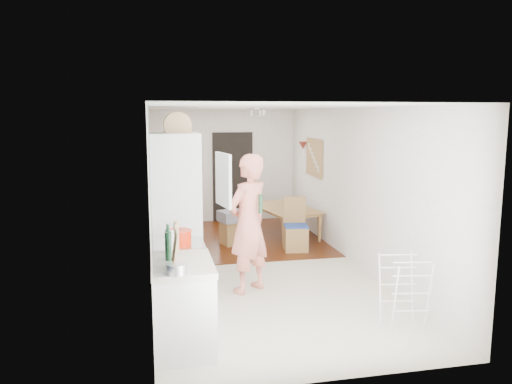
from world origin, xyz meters
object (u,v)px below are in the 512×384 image
object	(u,v)px
person	(248,211)
dining_table	(286,223)
dining_chair	(296,225)
drying_rack	(404,292)
stool	(232,233)

from	to	relation	value
person	dining_table	world-z (taller)	person
dining_chair	drying_rack	bearing A→B (deg)	-76.98
dining_table	drying_rack	xyz separation A→B (m)	(0.17, -4.46, 0.17)
person	drying_rack	bearing A→B (deg)	98.08
dining_table	stool	distance (m)	1.27
stool	person	bearing A→B (deg)	-93.66
dining_chair	drying_rack	world-z (taller)	dining_chair
dining_chair	drying_rack	xyz separation A→B (m)	(0.29, -3.32, -0.06)
person	stool	distance (m)	2.61
dining_chair	stool	size ratio (longest dim) A/B	2.08
dining_chair	drying_rack	distance (m)	3.33
dining_chair	stool	distance (m)	1.25
person	drying_rack	world-z (taller)	person
dining_table	dining_chair	distance (m)	1.17
dining_table	dining_chair	size ratio (longest dim) A/B	1.48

